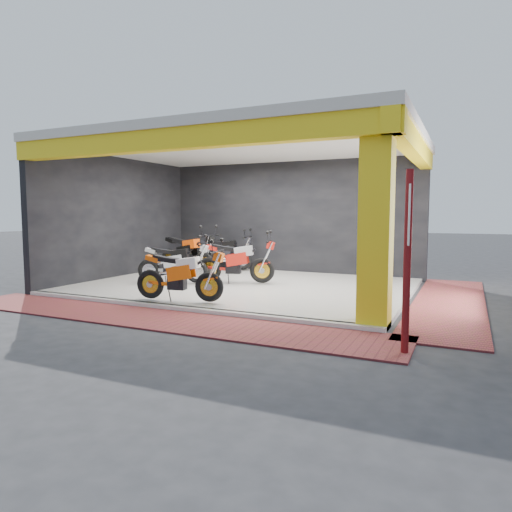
# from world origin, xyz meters

# --- Properties ---
(ground) EXTENTS (80.00, 80.00, 0.00)m
(ground) POSITION_xyz_m (0.00, 0.00, 0.00)
(ground) COLOR #2D2D30
(ground) RESTS_ON ground
(showroom_floor) EXTENTS (8.00, 6.00, 0.10)m
(showroom_floor) POSITION_xyz_m (0.00, 2.00, 0.05)
(showroom_floor) COLOR white
(showroom_floor) RESTS_ON ground
(showroom_ceiling) EXTENTS (8.40, 6.40, 0.20)m
(showroom_ceiling) POSITION_xyz_m (0.00, 2.00, 3.60)
(showroom_ceiling) COLOR beige
(showroom_ceiling) RESTS_ON corner_column
(back_wall) EXTENTS (8.20, 0.20, 3.50)m
(back_wall) POSITION_xyz_m (0.00, 5.10, 1.75)
(back_wall) COLOR black
(back_wall) RESTS_ON ground
(left_wall) EXTENTS (0.20, 6.20, 3.50)m
(left_wall) POSITION_xyz_m (-4.10, 2.00, 1.75)
(left_wall) COLOR black
(left_wall) RESTS_ON ground
(corner_column) EXTENTS (0.50, 0.50, 3.50)m
(corner_column) POSITION_xyz_m (3.75, -0.75, 1.75)
(corner_column) COLOR yellow
(corner_column) RESTS_ON ground
(header_beam_front) EXTENTS (8.40, 0.30, 0.40)m
(header_beam_front) POSITION_xyz_m (0.00, -1.00, 3.30)
(header_beam_front) COLOR yellow
(header_beam_front) RESTS_ON corner_column
(header_beam_right) EXTENTS (0.30, 6.40, 0.40)m
(header_beam_right) POSITION_xyz_m (4.00, 2.00, 3.30)
(header_beam_right) COLOR yellow
(header_beam_right) RESTS_ON corner_column
(floor_kerb) EXTENTS (8.00, 0.20, 0.10)m
(floor_kerb) POSITION_xyz_m (0.00, -1.02, 0.05)
(floor_kerb) COLOR white
(floor_kerb) RESTS_ON ground
(paver_front) EXTENTS (9.00, 1.40, 0.03)m
(paver_front) POSITION_xyz_m (0.00, -1.80, 0.01)
(paver_front) COLOR maroon
(paver_front) RESTS_ON ground
(paver_right) EXTENTS (1.40, 7.00, 0.03)m
(paver_right) POSITION_xyz_m (4.80, 2.00, 0.01)
(paver_right) COLOR maroon
(paver_right) RESTS_ON ground
(signpost) EXTENTS (0.10, 0.34, 2.47)m
(signpost) POSITION_xyz_m (4.40, -2.03, 1.35)
(signpost) COLOR maroon
(signpost) RESTS_ON ground
(moto_hero) EXTENTS (2.13, 1.07, 1.24)m
(moto_hero) POSITION_xyz_m (0.43, -0.50, 0.72)
(moto_hero) COLOR #EA5809
(moto_hero) RESTS_ON showroom_floor
(moto_row_a) EXTENTS (2.29, 1.37, 1.32)m
(moto_row_a) POSITION_xyz_m (0.36, 2.24, 0.76)
(moto_row_a) COLOR red
(moto_row_a) RESTS_ON showroom_floor
(moto_row_b) EXTENTS (2.11, 1.26, 1.21)m
(moto_row_b) POSITION_xyz_m (-1.15, 1.52, 0.71)
(moto_row_b) COLOR #A5A7AC
(moto_row_b) RESTS_ON showroom_floor
(moto_row_c) EXTENTS (2.45, 1.36, 1.41)m
(moto_row_c) POSITION_xyz_m (-1.83, 2.98, 0.81)
(moto_row_c) COLOR black
(moto_row_c) RESTS_ON showroom_floor
(moto_row_d) EXTENTS (2.17, 1.03, 1.27)m
(moto_row_d) POSITION_xyz_m (-1.35, 4.50, 0.74)
(moto_row_d) COLOR black
(moto_row_d) RESTS_ON showroom_floor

